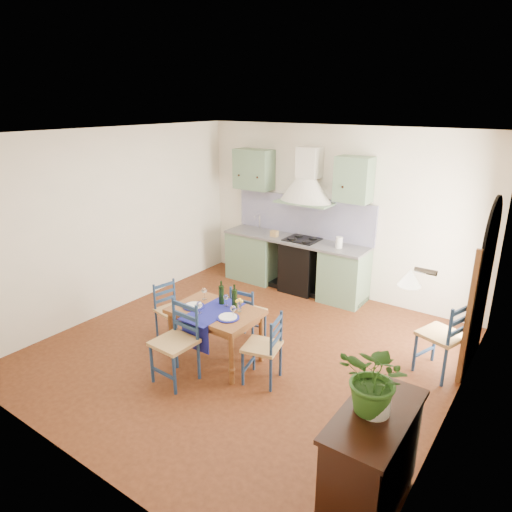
# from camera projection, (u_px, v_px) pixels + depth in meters

# --- Properties ---
(floor) EXTENTS (5.00, 5.00, 0.00)m
(floor) POSITION_uv_depth(u_px,v_px,m) (248.00, 350.00, 6.08)
(floor) COLOR #3F1C0D
(floor) RESTS_ON ground
(back_wall) EXTENTS (5.00, 0.96, 2.80)m
(back_wall) POSITION_uv_depth(u_px,v_px,m) (304.00, 231.00, 7.77)
(back_wall) COLOR beige
(back_wall) RESTS_ON ground
(right_wall) EXTENTS (0.26, 5.00, 2.80)m
(right_wall) POSITION_uv_depth(u_px,v_px,m) (467.00, 295.00, 4.50)
(right_wall) COLOR beige
(right_wall) RESTS_ON ground
(left_wall) EXTENTS (0.04, 5.00, 2.80)m
(left_wall) POSITION_uv_depth(u_px,v_px,m) (116.00, 221.00, 6.99)
(left_wall) COLOR beige
(left_wall) RESTS_ON ground
(ceiling) EXTENTS (5.00, 5.00, 0.01)m
(ceiling) POSITION_uv_depth(u_px,v_px,m) (246.00, 133.00, 5.17)
(ceiling) COLOR white
(ceiling) RESTS_ON back_wall
(dining_table) EXTENTS (1.10, 0.82, 1.02)m
(dining_table) POSITION_uv_depth(u_px,v_px,m) (215.00, 316.00, 5.66)
(dining_table) COLOR brown
(dining_table) RESTS_ON ground
(chair_near) EXTENTS (0.47, 0.47, 0.96)m
(chair_near) POSITION_uv_depth(u_px,v_px,m) (176.00, 342.00, 5.30)
(chair_near) COLOR navy
(chair_near) RESTS_ON ground
(chair_far) EXTENTS (0.42, 0.42, 0.84)m
(chair_far) POSITION_uv_depth(u_px,v_px,m) (247.00, 314.00, 6.15)
(chair_far) COLOR navy
(chair_far) RESTS_ON ground
(chair_left) EXTENTS (0.44, 0.44, 0.80)m
(chair_left) POSITION_uv_depth(u_px,v_px,m) (171.00, 310.00, 6.30)
(chair_left) COLOR navy
(chair_left) RESTS_ON ground
(chair_right) EXTENTS (0.48, 0.48, 0.86)m
(chair_right) POSITION_uv_depth(u_px,v_px,m) (264.00, 348.00, 5.28)
(chair_right) COLOR navy
(chair_right) RESTS_ON ground
(chair_spare) EXTENTS (0.59, 0.59, 0.99)m
(chair_spare) POSITION_uv_depth(u_px,v_px,m) (444.00, 337.00, 5.39)
(chair_spare) COLOR navy
(chair_spare) RESTS_ON ground
(sideboard) EXTENTS (0.50, 1.05, 0.94)m
(sideboard) POSITION_uv_depth(u_px,v_px,m) (371.00, 458.00, 3.56)
(sideboard) COLOR black
(sideboard) RESTS_ON ground
(potted_plant) EXTENTS (0.58, 0.52, 0.58)m
(potted_plant) POSITION_uv_depth(u_px,v_px,m) (377.00, 379.00, 3.34)
(potted_plant) COLOR #2C5B1D
(potted_plant) RESTS_ON sideboard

